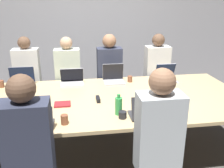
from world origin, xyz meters
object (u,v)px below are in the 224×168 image
(person_far_midleft, at_px, (68,81))
(laptop_far_right, at_px, (166,76))
(cup_far_right, at_px, (152,79))
(laptop_far_left, at_px, (22,80))
(laptop_near_left, at_px, (37,122))
(bottle_near_midright, at_px, (119,106))
(person_far_right, at_px, (156,76))
(cup_far_left, at_px, (1,84))
(stapler, at_px, (98,99))
(laptop_far_midleft, at_px, (72,79))
(laptop_near_midright, at_px, (145,112))
(cup_near_midright, at_px, (123,115))
(person_near_midright, at_px, (158,146))
(person_far_center, at_px, (109,78))
(laptop_far_center, at_px, (113,77))
(cup_near_left, at_px, (64,120))
(cup_far_center, at_px, (130,79))
(person_far_left, at_px, (28,81))
(person_near_left, at_px, (30,157))

(person_far_midleft, height_order, laptop_far_right, person_far_midleft)
(cup_far_right, distance_m, laptop_far_left, 1.93)
(laptop_near_left, distance_m, bottle_near_midright, 0.87)
(cup_far_right, bearing_deg, person_far_right, 64.59)
(cup_far_right, relative_size, cup_far_left, 0.98)
(cup_far_right, relative_size, stapler, 0.66)
(stapler, bearing_deg, laptop_far_midleft, 113.01)
(laptop_near_midright, bearing_deg, bottle_near_midright, -26.13)
(laptop_near_midright, distance_m, cup_near_midright, 0.24)
(laptop_near_left, bearing_deg, cup_far_right, -142.10)
(laptop_far_midleft, distance_m, laptop_near_midright, 1.45)
(laptop_far_midleft, distance_m, person_far_right, 1.49)
(person_near_midright, bearing_deg, stapler, -65.46)
(laptop_near_left, relative_size, laptop_near_midright, 1.04)
(laptop_far_midleft, bearing_deg, person_far_center, 31.87)
(laptop_far_midleft, relative_size, person_far_center, 0.24)
(person_far_midleft, xyz_separation_m, cup_near_midright, (0.60, -1.58, 0.12))
(laptop_near_left, xyz_separation_m, cup_near_midright, (0.87, 0.08, -0.03))
(laptop_far_midleft, xyz_separation_m, person_far_right, (1.43, 0.39, -0.14))
(person_far_center, xyz_separation_m, person_near_midright, (0.16, -2.07, 0.01))
(laptop_far_center, bearing_deg, laptop_near_midright, -83.38)
(cup_near_midright, bearing_deg, bottle_near_midright, 104.99)
(person_far_right, height_order, cup_far_left, person_far_right)
(laptop_far_midleft, height_order, person_far_midleft, person_far_midleft)
(person_far_right, relative_size, cup_far_left, 13.84)
(laptop_far_left, bearing_deg, bottle_near_midright, -42.99)
(laptop_far_right, height_order, person_near_midright, person_near_midright)
(laptop_far_midleft, height_order, laptop_near_midright, laptop_near_midright)
(person_far_center, xyz_separation_m, laptop_near_midright, (0.15, -1.62, 0.13))
(cup_near_left, bearing_deg, cup_far_center, 52.03)
(cup_far_right, distance_m, person_far_left, 2.01)
(person_far_left, bearing_deg, laptop_near_left, -77.91)
(person_far_midleft, distance_m, cup_near_midright, 1.69)
(cup_near_left, xyz_separation_m, laptop_far_left, (-0.65, 1.29, 0.03))
(laptop_near_left, xyz_separation_m, bottle_near_midright, (0.85, 0.18, 0.04))
(cup_near_left, distance_m, bottle_near_midright, 0.60)
(laptop_far_midleft, relative_size, cup_far_right, 3.39)
(laptop_near_left, bearing_deg, stapler, -138.42)
(laptop_far_left, height_order, stapler, laptop_far_left)
(person_near_left, distance_m, cup_far_right, 2.24)
(laptop_far_right, bearing_deg, laptop_far_left, 177.34)
(laptop_far_center, bearing_deg, laptop_near_left, -126.66)
(person_far_left, height_order, stapler, person_far_left)
(person_far_midleft, bearing_deg, laptop_far_midleft, -79.91)
(person_far_midleft, bearing_deg, cup_near_midright, -69.17)
(cup_near_left, xyz_separation_m, laptop_far_right, (1.50, 1.19, 0.03))
(person_far_right, relative_size, cup_far_right, 14.14)
(laptop_near_left, distance_m, cup_far_right, 1.95)
(person_far_right, distance_m, bottle_near_midright, 1.77)
(person_far_right, xyz_separation_m, person_far_center, (-0.82, -0.01, 0.01))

